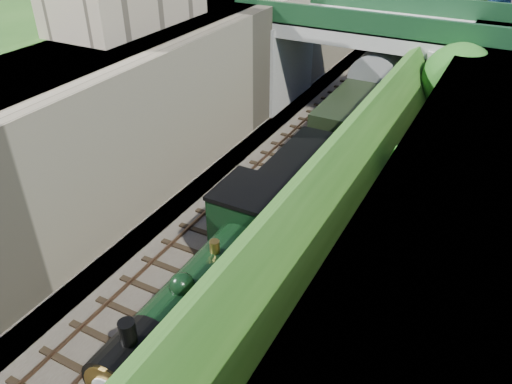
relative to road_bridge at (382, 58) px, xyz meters
The scene contains 12 objects.
trackbed 5.72m from the road_bridge, 103.28° to the right, with size 10.00×90.00×0.20m, color #473F38.
retaining_wall 7.61m from the road_bridge, 148.17° to the right, with size 1.00×90.00×7.00m, color #756B56.
street_plateau_left 10.73m from the road_bridge, 158.09° to the right, with size 6.00×90.00×7.00m, color #262628.
embankment_slope 6.81m from the road_bridge, 52.85° to the right, with size 4.85×90.00×6.48m.
track_left 6.27m from the road_bridge, 126.35° to the right, with size 2.50×90.00×0.20m.
track_right 5.54m from the road_bridge, 86.34° to the right, with size 2.50×90.00×0.20m.
road_bridge is the anchor object (origin of this frame).
tree 6.35m from the road_bridge, 38.17° to the right, with size 3.60×3.80×6.60m.
locomotive 19.77m from the road_bridge, 89.25° to the right, with size 3.10×10.22×3.83m.
tender 12.53m from the road_bridge, 88.81° to the right, with size 2.70×6.00×3.05m.
coach_front 2.07m from the road_bridge, 50.57° to the left, with size 2.90×18.00×3.70m.
coach_middle 19.22m from the road_bridge, 89.23° to the left, with size 2.90×18.00×3.70m.
Camera 1 is at (8.09, -5.72, 13.31)m, focal length 35.00 mm.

